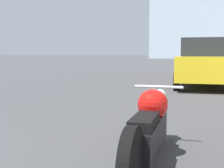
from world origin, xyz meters
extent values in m
cylinder|color=black|center=(3.18, 3.89, 0.31)|extent=(0.14, 0.63, 0.63)
cylinder|color=black|center=(3.30, 2.17, 0.31)|extent=(0.14, 0.63, 0.63)
cube|color=black|center=(3.24, 3.03, 0.33)|extent=(0.33, 1.32, 0.32)
sphere|color=red|center=(3.23, 3.29, 0.63)|extent=(0.35, 0.35, 0.35)
cube|color=black|center=(3.26, 2.75, 0.54)|extent=(0.26, 0.61, 0.10)
sphere|color=silver|center=(3.18, 3.91, 0.65)|extent=(0.16, 0.16, 0.16)
cylinder|color=silver|center=(3.19, 3.79, 0.77)|extent=(0.62, 0.08, 0.04)
cube|color=gold|center=(3.27, 11.47, 0.71)|extent=(2.24, 4.48, 0.79)
cube|color=#23282D|center=(3.27, 11.47, 1.42)|extent=(1.76, 2.21, 0.63)
cylinder|color=black|center=(2.28, 12.73, 0.31)|extent=(0.26, 0.64, 0.62)
cylinder|color=black|center=(2.52, 10.05, 0.31)|extent=(0.26, 0.64, 0.62)
cube|color=silver|center=(3.30, 22.48, 0.72)|extent=(1.95, 3.96, 0.77)
cube|color=#23282D|center=(3.30, 22.48, 1.41)|extent=(1.57, 1.94, 0.61)
cylinder|color=black|center=(2.42, 23.63, 0.34)|extent=(0.24, 0.69, 0.68)
cylinder|color=black|center=(2.56, 21.24, 0.34)|extent=(0.24, 0.69, 0.68)
cube|color=#1E6B33|center=(3.02, 34.10, 0.72)|extent=(2.00, 4.43, 0.77)
cube|color=#23282D|center=(3.02, 34.10, 1.42)|extent=(1.65, 2.15, 0.62)
cylinder|color=black|center=(2.09, 35.44, 0.34)|extent=(0.22, 0.68, 0.67)
cylinder|color=black|center=(3.87, 35.49, 0.34)|extent=(0.22, 0.68, 0.67)
cylinder|color=black|center=(2.16, 32.72, 0.34)|extent=(0.22, 0.68, 0.67)
camera|label=1|loc=(3.99, -0.17, 1.20)|focal=50.00mm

